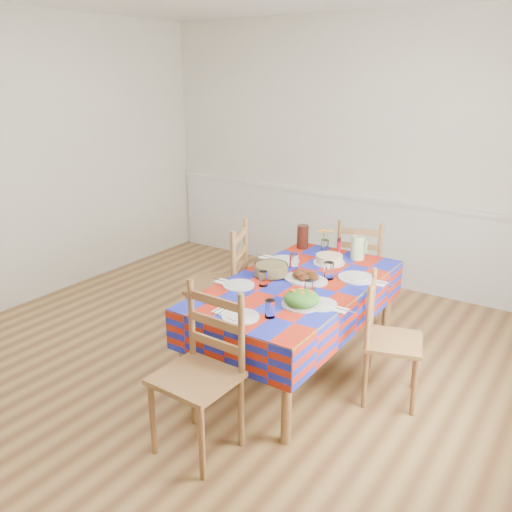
{
  "coord_description": "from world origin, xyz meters",
  "views": [
    {
      "loc": [
        2.35,
        -2.72,
        2.15
      ],
      "look_at": [
        0.32,
        0.29,
        0.91
      ],
      "focal_mm": 38.0,
      "sensor_mm": 36.0,
      "label": 1
    }
  ],
  "objects": [
    {
      "name": "hot_sauce",
      "position": [
        0.52,
        1.23,
        0.76
      ],
      "size": [
        0.03,
        0.03,
        0.14
      ],
      "primitive_type": "cylinder",
      "color": "red",
      "rests_on": "dining_table"
    },
    {
      "name": "pasta_bowl",
      "position": [
        0.32,
        0.49,
        0.74
      ],
      "size": [
        0.25,
        0.25,
        0.09
      ],
      "color": "white",
      "rests_on": "dining_table"
    },
    {
      "name": "salad_platter",
      "position": [
        0.78,
        0.15,
        0.73
      ],
      "size": [
        0.26,
        0.26,
        0.11
      ],
      "color": "silver",
      "rests_on": "dining_table"
    },
    {
      "name": "wainscot",
      "position": [
        0.0,
        2.48,
        0.49
      ],
      "size": [
        4.41,
        0.06,
        0.92
      ],
      "color": "silver",
      "rests_on": "room"
    },
    {
      "name": "room",
      "position": [
        0.0,
        0.0,
        1.35
      ],
      "size": [
        4.58,
        5.08,
        2.78
      ],
      "color": "brown",
      "rests_on": "ground"
    },
    {
      "name": "chair_far",
      "position": [
        0.56,
        1.6,
        0.46
      ],
      "size": [
        0.5,
        0.49,
        0.93
      ],
      "rotation": [
        0.0,
        0.0,
        3.41
      ],
      "color": "brown",
      "rests_on": "room"
    },
    {
      "name": "chair_right",
      "position": [
        1.26,
        0.47,
        0.43
      ],
      "size": [
        0.47,
        0.48,
        0.88
      ],
      "rotation": [
        0.0,
        0.0,
        1.88
      ],
      "color": "brown",
      "rests_on": "room"
    },
    {
      "name": "setting_left_near",
      "position": [
        0.28,
        0.22,
        0.72
      ],
      "size": [
        0.42,
        0.25,
        0.11
      ],
      "rotation": [
        0.0,
        0.0,
        1.57
      ],
      "color": "silver",
      "rests_on": "dining_table"
    },
    {
      "name": "name_card",
      "position": [
        0.54,
        -0.34,
        0.7
      ],
      "size": [
        0.07,
        0.02,
        0.02
      ],
      "primitive_type": "cube",
      "color": "silver",
      "rests_on": "dining_table"
    },
    {
      "name": "green_pitcher",
      "position": [
        0.7,
        1.21,
        0.79
      ],
      "size": [
        0.11,
        0.11,
        0.19
      ],
      "primitive_type": "cylinder",
      "color": "#A5C48A",
      "rests_on": "dining_table"
    },
    {
      "name": "setting_left_far",
      "position": [
        0.28,
        0.78,
        0.72
      ],
      "size": [
        0.46,
        0.28,
        0.12
      ],
      "rotation": [
        0.0,
        0.0,
        1.57
      ],
      "color": "silver",
      "rests_on": "dining_table"
    },
    {
      "name": "setting_right_near",
      "position": [
        0.83,
        0.25,
        0.72
      ],
      "size": [
        0.43,
        0.25,
        0.11
      ],
      "rotation": [
        0.0,
        0.0,
        -1.57
      ],
      "color": "silver",
      "rests_on": "dining_table"
    },
    {
      "name": "flower_vase",
      "position": [
        0.4,
        1.21,
        0.78
      ],
      "size": [
        0.13,
        0.11,
        0.21
      ],
      "color": "white",
      "rests_on": "dining_table"
    },
    {
      "name": "dining_table",
      "position": [
        0.55,
        0.48,
        0.62
      ],
      "size": [
        0.96,
        1.78,
        0.69
      ],
      "color": "brown",
      "rests_on": "room"
    },
    {
      "name": "setting_near_head",
      "position": [
        0.6,
        -0.19,
        0.72
      ],
      "size": [
        0.38,
        0.26,
        0.11
      ],
      "color": "silver",
      "rests_on": "dining_table"
    },
    {
      "name": "tea_pitcher",
      "position": [
        0.18,
        1.21,
        0.79
      ],
      "size": [
        0.1,
        0.1,
        0.2
      ],
      "primitive_type": "cylinder",
      "color": "black",
      "rests_on": "dining_table"
    },
    {
      "name": "cake",
      "position": [
        0.55,
        0.99,
        0.72
      ],
      "size": [
        0.25,
        0.25,
        0.07
      ],
      "color": "silver",
      "rests_on": "dining_table"
    },
    {
      "name": "serving_utensils",
      "position": [
        0.7,
        0.39,
        0.7
      ],
      "size": [
        0.12,
        0.27,
        0.01
      ],
      "color": "black",
      "rests_on": "dining_table"
    },
    {
      "name": "meat_platter",
      "position": [
        0.58,
        0.55,
        0.72
      ],
      "size": [
        0.34,
        0.24,
        0.07
      ],
      "color": "silver",
      "rests_on": "dining_table"
    },
    {
      "name": "chair_left",
      "position": [
        -0.15,
        0.5,
        0.5
      ],
      "size": [
        0.57,
        0.58,
        1.02
      ],
      "rotation": [
        0.0,
        0.0,
        -1.2
      ],
      "color": "brown",
      "rests_on": "room"
    },
    {
      "name": "chair_near",
      "position": [
        0.55,
        -0.63,
        0.49
      ],
      "size": [
        0.45,
        0.43,
        0.99
      ],
      "rotation": [
        0.0,
        0.0,
        -0.03
      ],
      "color": "brown",
      "rests_on": "room"
    },
    {
      "name": "setting_right_far",
      "position": [
        0.82,
        0.75,
        0.72
      ],
      "size": [
        0.51,
        0.29,
        0.13
      ],
      "rotation": [
        0.0,
        0.0,
        -1.57
      ],
      "color": "silver",
      "rests_on": "dining_table"
    }
  ]
}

